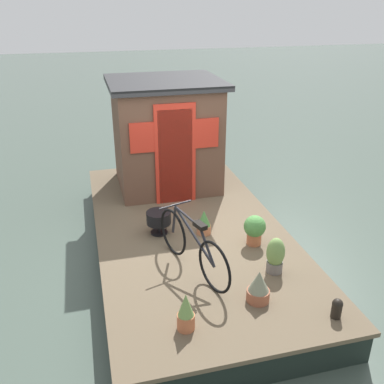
{
  "coord_description": "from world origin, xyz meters",
  "views": [
    {
      "loc": [
        -5.94,
        1.48,
        3.88
      ],
      "look_at": [
        -0.2,
        0.0,
        1.19
      ],
      "focal_mm": 40.16,
      "sensor_mm": 36.0,
      "label": 1
    }
  ],
  "objects_px": {
    "houseboat_cabin": "(166,134)",
    "potted_plant_basil": "(275,255)",
    "potted_plant_rosemary": "(204,223)",
    "potted_plant_ivy": "(186,313)",
    "potted_plant_lavender": "(255,229)",
    "bicycle": "(192,246)",
    "potted_plant_fern": "(259,287)",
    "mooring_bollard": "(337,308)",
    "charcoal_grill": "(159,218)"
  },
  "relations": [
    {
      "from": "potted_plant_ivy",
      "to": "potted_plant_fern",
      "type": "xyz_separation_m",
      "value": [
        0.26,
        -0.97,
        -0.02
      ]
    },
    {
      "from": "potted_plant_rosemary",
      "to": "potted_plant_ivy",
      "type": "distance_m",
      "value": 2.15
    },
    {
      "from": "houseboat_cabin",
      "to": "potted_plant_rosemary",
      "type": "relative_size",
      "value": 5.18
    },
    {
      "from": "bicycle",
      "to": "potted_plant_lavender",
      "type": "relative_size",
      "value": 3.55
    },
    {
      "from": "bicycle",
      "to": "potted_plant_rosemary",
      "type": "height_order",
      "value": "bicycle"
    },
    {
      "from": "potted_plant_rosemary",
      "to": "potted_plant_ivy",
      "type": "relative_size",
      "value": 0.84
    },
    {
      "from": "potted_plant_ivy",
      "to": "mooring_bollard",
      "type": "height_order",
      "value": "potted_plant_ivy"
    },
    {
      "from": "bicycle",
      "to": "charcoal_grill",
      "type": "xyz_separation_m",
      "value": [
        1.11,
        0.26,
        -0.12
      ]
    },
    {
      "from": "potted_plant_rosemary",
      "to": "potted_plant_ivy",
      "type": "xyz_separation_m",
      "value": [
        -2.01,
        0.78,
        0.04
      ]
    },
    {
      "from": "potted_plant_rosemary",
      "to": "mooring_bollard",
      "type": "distance_m",
      "value": 2.45
    },
    {
      "from": "potted_plant_fern",
      "to": "houseboat_cabin",
      "type": "bearing_deg",
      "value": 5.45
    },
    {
      "from": "potted_plant_ivy",
      "to": "potted_plant_lavender",
      "type": "distance_m",
      "value": 2.08
    },
    {
      "from": "potted_plant_basil",
      "to": "mooring_bollard",
      "type": "height_order",
      "value": "potted_plant_basil"
    },
    {
      "from": "potted_plant_basil",
      "to": "potted_plant_lavender",
      "type": "distance_m",
      "value": 0.74
    },
    {
      "from": "mooring_bollard",
      "to": "bicycle",
      "type": "bearing_deg",
      "value": 45.9
    },
    {
      "from": "bicycle",
      "to": "mooring_bollard",
      "type": "relative_size",
      "value": 6.53
    },
    {
      "from": "bicycle",
      "to": "potted_plant_fern",
      "type": "xyz_separation_m",
      "value": [
        -0.83,
        -0.62,
        -0.18
      ]
    },
    {
      "from": "potted_plant_basil",
      "to": "charcoal_grill",
      "type": "xyz_separation_m",
      "value": [
        1.41,
        1.32,
        0.01
      ]
    },
    {
      "from": "houseboat_cabin",
      "to": "bicycle",
      "type": "xyz_separation_m",
      "value": [
        -2.98,
        0.25,
        -0.65
      ]
    },
    {
      "from": "potted_plant_ivy",
      "to": "potted_plant_lavender",
      "type": "bearing_deg",
      "value": -43.21
    },
    {
      "from": "potted_plant_rosemary",
      "to": "potted_plant_basil",
      "type": "height_order",
      "value": "potted_plant_basil"
    },
    {
      "from": "mooring_bollard",
      "to": "potted_plant_ivy",
      "type": "bearing_deg",
      "value": 81.74
    },
    {
      "from": "houseboat_cabin",
      "to": "potted_plant_lavender",
      "type": "xyz_separation_m",
      "value": [
        -2.55,
        -0.82,
        -0.78
      ]
    },
    {
      "from": "houseboat_cabin",
      "to": "charcoal_grill",
      "type": "relative_size",
      "value": 5.33
    },
    {
      "from": "houseboat_cabin",
      "to": "potted_plant_basil",
      "type": "distance_m",
      "value": 3.48
    },
    {
      "from": "potted_plant_ivy",
      "to": "potted_plant_basil",
      "type": "bearing_deg",
      "value": -61.3
    },
    {
      "from": "potted_plant_rosemary",
      "to": "mooring_bollard",
      "type": "relative_size",
      "value": 1.57
    },
    {
      "from": "potted_plant_fern",
      "to": "mooring_bollard",
      "type": "relative_size",
      "value": 1.66
    },
    {
      "from": "potted_plant_lavender",
      "to": "charcoal_grill",
      "type": "relative_size",
      "value": 1.21
    },
    {
      "from": "charcoal_grill",
      "to": "mooring_bollard",
      "type": "relative_size",
      "value": 1.53
    },
    {
      "from": "mooring_bollard",
      "to": "potted_plant_basil",
      "type": "bearing_deg",
      "value": 16.76
    },
    {
      "from": "houseboat_cabin",
      "to": "potted_plant_basil",
      "type": "bearing_deg",
      "value": -166.08
    },
    {
      "from": "potted_plant_basil",
      "to": "bicycle",
      "type": "bearing_deg",
      "value": 73.99
    },
    {
      "from": "houseboat_cabin",
      "to": "potted_plant_ivy",
      "type": "relative_size",
      "value": 4.36
    },
    {
      "from": "potted_plant_ivy",
      "to": "charcoal_grill",
      "type": "distance_m",
      "value": 2.19
    },
    {
      "from": "potted_plant_fern",
      "to": "potted_plant_lavender",
      "type": "bearing_deg",
      "value": -19.84
    },
    {
      "from": "bicycle",
      "to": "potted_plant_rosemary",
      "type": "relative_size",
      "value": 4.16
    },
    {
      "from": "potted_plant_fern",
      "to": "potted_plant_lavender",
      "type": "distance_m",
      "value": 1.34
    },
    {
      "from": "bicycle",
      "to": "potted_plant_basil",
      "type": "bearing_deg",
      "value": -106.01
    },
    {
      "from": "potted_plant_basil",
      "to": "charcoal_grill",
      "type": "bearing_deg",
      "value": 43.16
    },
    {
      "from": "potted_plant_ivy",
      "to": "potted_plant_basil",
      "type": "xyz_separation_m",
      "value": [
        0.78,
        -1.42,
        0.03
      ]
    },
    {
      "from": "bicycle",
      "to": "potted_plant_lavender",
      "type": "height_order",
      "value": "bicycle"
    },
    {
      "from": "potted_plant_fern",
      "to": "mooring_bollard",
      "type": "xyz_separation_m",
      "value": [
        -0.51,
        -0.76,
        -0.06
      ]
    },
    {
      "from": "houseboat_cabin",
      "to": "bicycle",
      "type": "distance_m",
      "value": 3.07
    },
    {
      "from": "houseboat_cabin",
      "to": "potted_plant_ivy",
      "type": "distance_m",
      "value": 4.19
    },
    {
      "from": "houseboat_cabin",
      "to": "potted_plant_lavender",
      "type": "bearing_deg",
      "value": -162.27
    },
    {
      "from": "bicycle",
      "to": "potted_plant_ivy",
      "type": "distance_m",
      "value": 1.15
    },
    {
      "from": "houseboat_cabin",
      "to": "potted_plant_rosemary",
      "type": "distance_m",
      "value": 2.23
    },
    {
      "from": "houseboat_cabin",
      "to": "potted_plant_ivy",
      "type": "bearing_deg",
      "value": 171.53
    },
    {
      "from": "houseboat_cabin",
      "to": "potted_plant_fern",
      "type": "distance_m",
      "value": 3.92
    }
  ]
}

